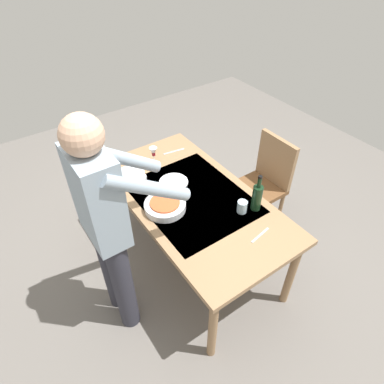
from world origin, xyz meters
The scene contains 13 objects.
ground_plane centered at (0.00, 0.00, 0.00)m, with size 6.00×6.00×0.00m, color #66605B.
dining_table centered at (0.00, 0.00, 0.67)m, with size 1.66×0.87×0.74m.
chair_near centered at (0.01, -0.82, 0.53)m, with size 0.40×0.40×0.91m.
person_server centered at (-0.11, 0.70, 0.96)m, with size 0.42×0.61×1.69m.
wine_bottle centered at (-0.36, -0.31, 0.85)m, with size 0.07×0.07×0.30m.
wine_glass_left centered at (0.55, 0.01, 0.84)m, with size 0.07×0.07×0.15m.
water_cup_near_left centered at (0.31, 0.24, 0.79)m, with size 0.07×0.07×0.11m, color silver.
water_cup_near_right centered at (-0.33, -0.20, 0.78)m, with size 0.07×0.07×0.09m, color silver.
serving_bowl_pasta centered at (0.01, 0.23, 0.77)m, with size 0.30×0.30×0.07m.
dinner_plate_near centered at (0.22, 0.02, 0.74)m, with size 0.23×0.23×0.01m, color silver.
dinner_plate_far centered at (0.52, 0.25, 0.74)m, with size 0.23×0.23×0.01m, color silver.
table_knife centered at (0.59, -0.22, 0.74)m, with size 0.01×0.20×0.01m, color silver.
table_fork centered at (-0.58, -0.15, 0.74)m, with size 0.01×0.18×0.01m, color silver.
Camera 1 is at (-1.53, 1.07, 2.41)m, focal length 31.06 mm.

